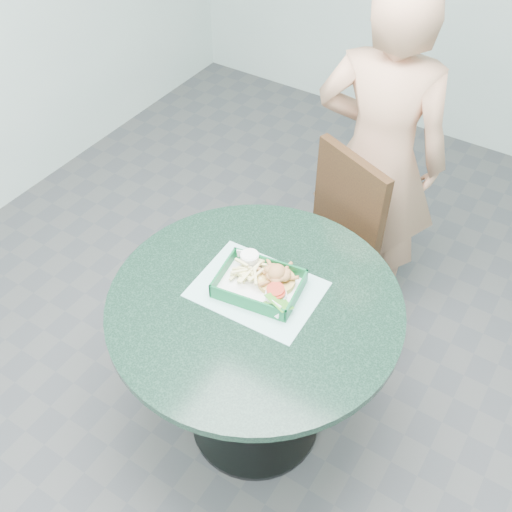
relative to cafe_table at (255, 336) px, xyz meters
The scene contains 10 objects.
floor 0.58m from the cafe_table, ahead, with size 4.00×5.00×0.02m, color #303335.
cafe_table is the anchor object (origin of this frame).
dining_chair 0.61m from the cafe_table, 89.02° to the left, with size 0.38×0.38×0.93m.
diner_person 0.97m from the cafe_table, 88.89° to the left, with size 0.60×0.39×1.63m, color tan.
placemat 0.18m from the cafe_table, 113.70° to the left, with size 0.41×0.31×0.00m, color #97D0CB.
food_basket 0.19m from the cafe_table, 106.43° to the left, with size 0.27×0.20×0.06m.
crab_sandwich 0.24m from the cafe_table, 69.15° to the left, with size 0.13×0.13×0.07m.
fries_pile 0.23m from the cafe_table, 124.71° to the left, with size 0.10×0.11×0.04m, color #EDE196, non-canonical shape.
sauce_ramekin 0.27m from the cafe_table, 123.52° to the left, with size 0.06×0.06×0.04m.
garnish_cup 0.22m from the cafe_table, 11.10° to the left, with size 0.11×0.10×0.04m.
Camera 1 is at (0.70, -1.09, 2.26)m, focal length 42.00 mm.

